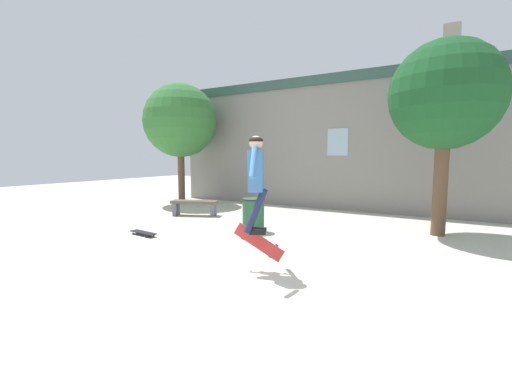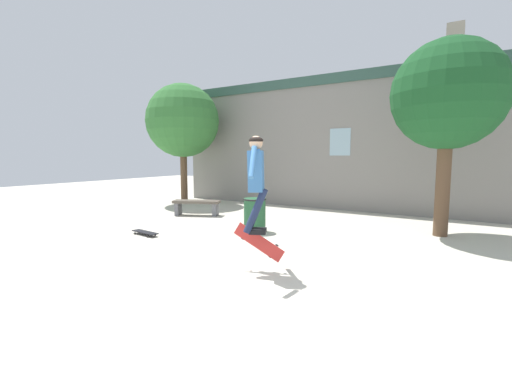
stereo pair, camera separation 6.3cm
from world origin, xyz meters
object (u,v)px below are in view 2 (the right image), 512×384
tree_left (183,121)px  skater (256,176)px  park_bench (197,205)px  trash_bin (255,214)px  tree_right (448,96)px  skateboard_resting (145,232)px  skateboard_flipping (259,242)px

tree_left → skater: tree_left is taller
tree_left → park_bench: (2.22, -1.81, -2.81)m
trash_bin → tree_right: bearing=25.9°
skater → skateboard_resting: skater is taller
skater → skateboard_resting: (-3.50, 0.76, -1.46)m
trash_bin → skateboard_resting: trash_bin is taller
tree_right → tree_left: bearing=174.1°
tree_left → skateboard_resting: bearing=-56.3°
skateboard_flipping → trash_bin: bearing=109.5°
skater → tree_right: bearing=36.6°
tree_left → trash_bin: tree_left is taller
trash_bin → skater: skater is taller
skateboard_resting → skateboard_flipping: bearing=-5.2°
park_bench → skateboard_flipping: 5.44m
park_bench → tree_right: bearing=-16.4°
tree_right → park_bench: size_ratio=2.98×
tree_left → skateboard_resting: size_ratio=5.66×
tree_right → trash_bin: size_ratio=5.40×
tree_right → skateboard_resting: bearing=-148.8°
tree_left → skateboard_flipping: size_ratio=5.52×
trash_bin → skater: bearing=-57.7°
skateboard_flipping → skateboard_resting: size_ratio=1.03×
skateboard_flipping → skateboard_resting: 3.61m
tree_right → skateboard_flipping: (-2.32, -4.25, -2.69)m
park_bench → skater: skater is taller
skater → skateboard_flipping: (0.02, 0.06, -1.07)m
park_bench → skater: (4.26, -3.41, 1.20)m
trash_bin → skater: 3.07m
tree_left → park_bench: size_ratio=3.07×
skater → skateboard_flipping: bearing=46.5°
park_bench → skateboard_flipping: skateboard_flipping is taller
tree_right → park_bench: (-6.60, -0.90, -2.83)m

